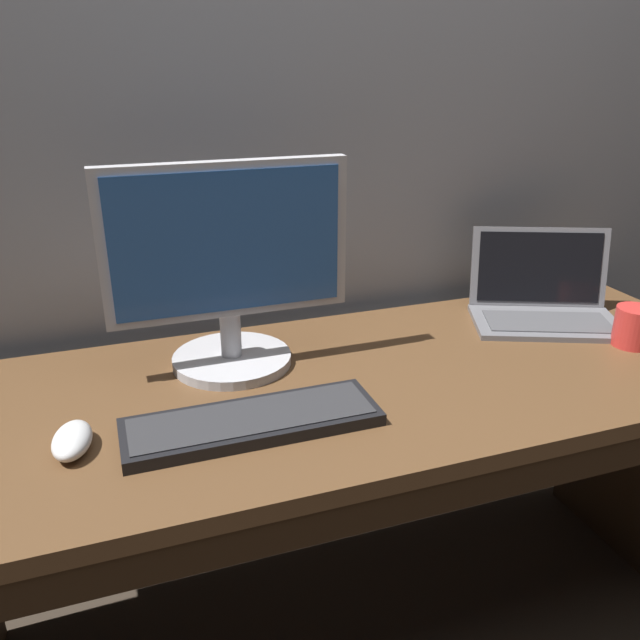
# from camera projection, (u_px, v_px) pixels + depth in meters

# --- Properties ---
(ground_plane) EXTENTS (14.00, 14.00, 0.00)m
(ground_plane) POSITION_uv_depth(u_px,v_px,m) (357.00, 636.00, 1.63)
(ground_plane) COLOR #382D23
(desk) EXTENTS (1.78, 0.68, 0.74)m
(desk) POSITION_uv_depth(u_px,v_px,m) (364.00, 462.00, 1.42)
(desk) COLOR brown
(desk) RESTS_ON ground
(laptop_space_gray) EXTENTS (0.42, 0.37, 0.22)m
(laptop_space_gray) POSITION_uv_depth(u_px,v_px,m) (543.00, 300.00, 1.63)
(laptop_space_gray) COLOR slate
(laptop_space_gray) RESTS_ON desk
(external_monitor) EXTENTS (0.50, 0.26, 0.44)m
(external_monitor) POSITION_uv_depth(u_px,v_px,m) (228.00, 269.00, 1.31)
(external_monitor) COLOR #B7B7BC
(external_monitor) RESTS_ON desk
(wired_keyboard) EXTENTS (0.46, 0.15, 0.03)m
(wired_keyboard) POSITION_uv_depth(u_px,v_px,m) (252.00, 422.00, 1.16)
(wired_keyboard) COLOR black
(wired_keyboard) RESTS_ON desk
(computer_mouse) EXTENTS (0.08, 0.12, 0.04)m
(computer_mouse) POSITION_uv_depth(u_px,v_px,m) (72.00, 440.00, 1.09)
(computer_mouse) COLOR white
(computer_mouse) RESTS_ON desk
(coffee_mug) EXTENTS (0.13, 0.09, 0.09)m
(coffee_mug) POSITION_uv_depth(u_px,v_px,m) (635.00, 326.00, 1.48)
(coffee_mug) COLOR red
(coffee_mug) RESTS_ON desk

